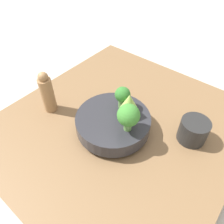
# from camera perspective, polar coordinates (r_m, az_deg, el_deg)

# --- Properties ---
(ground_plane) EXTENTS (6.00, 6.00, 0.00)m
(ground_plane) POSITION_cam_1_polar(r_m,az_deg,el_deg) (0.78, 2.06, -4.75)
(ground_plane) COLOR #ADA89E
(table) EXTENTS (0.80, 0.75, 0.04)m
(table) POSITION_cam_1_polar(r_m,az_deg,el_deg) (0.76, 2.10, -3.86)
(table) COLOR brown
(table) RESTS_ON ground_plane
(bowl) EXTENTS (0.24, 0.24, 0.06)m
(bowl) POSITION_cam_1_polar(r_m,az_deg,el_deg) (0.70, 0.00, -2.62)
(bowl) COLOR #28282D
(bowl) RESTS_ON table
(broccoli_floret_right) EXTENTS (0.05, 0.05, 0.08)m
(broccoli_floret_right) POSITION_cam_1_polar(r_m,az_deg,el_deg) (0.69, 2.77, 4.28)
(broccoli_floret_right) COLOR #609347
(broccoli_floret_right) RESTS_ON bowl
(romanesco_piece_near) EXTENTS (0.06, 0.06, 0.08)m
(romanesco_piece_near) POSITION_cam_1_polar(r_m,az_deg,el_deg) (0.65, 4.30, 2.22)
(romanesco_piece_near) COLOR #7AB256
(romanesco_piece_near) RESTS_ON bowl
(broccoli_floret_front) EXTENTS (0.07, 0.07, 0.09)m
(broccoli_floret_front) POSITION_cam_1_polar(r_m,az_deg,el_deg) (0.61, 4.33, -1.00)
(broccoli_floret_front) COLOR #609347
(broccoli_floret_front) RESTS_ON bowl
(cup) EXTENTS (0.09, 0.09, 0.08)m
(cup) POSITION_cam_1_polar(r_m,az_deg,el_deg) (0.72, 20.47, -4.56)
(cup) COLOR black
(cup) RESTS_ON table
(pepper_mill) EXTENTS (0.04, 0.04, 0.16)m
(pepper_mill) POSITION_cam_1_polar(r_m,az_deg,el_deg) (0.78, -16.56, 4.81)
(pepper_mill) COLOR #997047
(pepper_mill) RESTS_ON table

